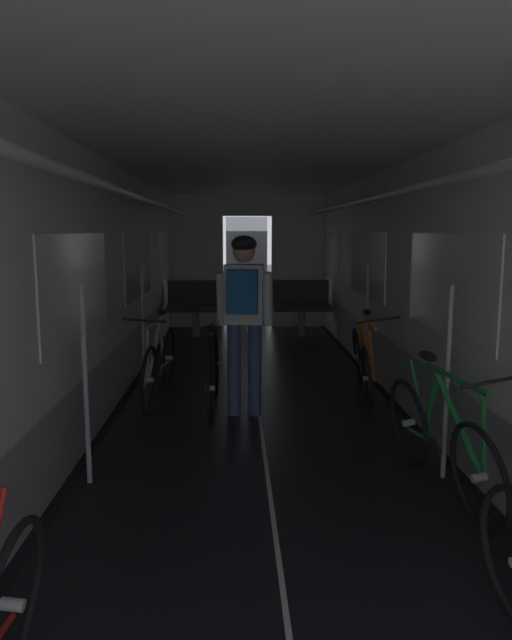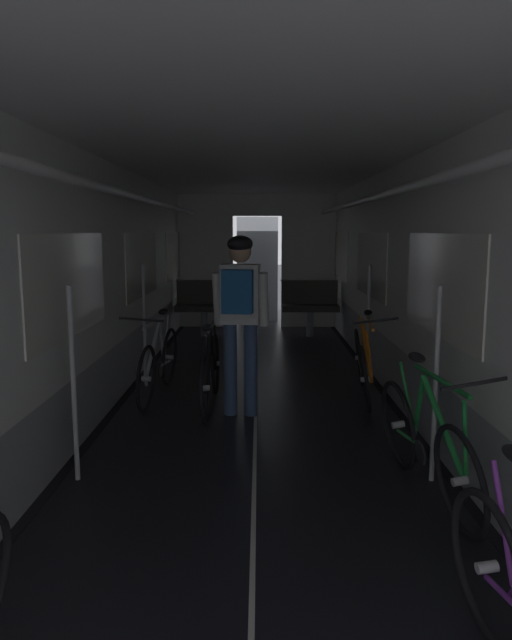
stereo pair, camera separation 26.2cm
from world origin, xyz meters
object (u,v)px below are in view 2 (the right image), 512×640
(bicycle_orange, at_px, (363,363))
(bicycle_silver, at_px, (159,362))
(person_cyclist_aisle, at_px, (240,306))
(bicycle_black_in_aisle, at_px, (210,370))
(bench_seat_far_left, at_px, (204,303))
(bicycle_green, at_px, (426,442))
(bench_seat_far_right, at_px, (310,303))

(bicycle_orange, relative_size, bicycle_silver, 1.00)
(bicycle_orange, height_order, person_cyclist_aisle, person_cyclist_aisle)
(bicycle_orange, height_order, bicycle_black_in_aisle, bicycle_orange)
(bicycle_silver, xyz_separation_m, bicycle_black_in_aisle, (0.58, -0.36, 0.00))
(bench_seat_far_left, height_order, bicycle_orange, bicycle_orange)
(bicycle_black_in_aisle, bearing_deg, bicycle_silver, 148.34)
(person_cyclist_aisle, bearing_deg, bicycle_orange, 25.70)
(bicycle_green, distance_m, bicycle_orange, 2.39)
(bench_seat_far_left, xyz_separation_m, person_cyclist_aisle, (0.76, -4.46, 0.50))
(person_cyclist_aisle, bearing_deg, bench_seat_far_right, 76.82)
(bicycle_orange, relative_size, person_cyclist_aisle, 0.98)
(bicycle_green, relative_size, bicycle_black_in_aisle, 1.00)
(bicycle_green, bearing_deg, bench_seat_far_left, 108.19)
(bench_seat_far_left, bearing_deg, bench_seat_far_right, 0.00)
(bicycle_orange, bearing_deg, person_cyclist_aisle, -154.30)
(bench_seat_far_left, distance_m, bench_seat_far_right, 1.80)
(bench_seat_far_right, height_order, bicycle_orange, bicycle_orange)
(bench_seat_far_left, relative_size, person_cyclist_aisle, 0.57)
(bench_seat_far_left, bearing_deg, bicycle_black_in_aisle, -83.93)
(bench_seat_far_right, distance_m, bicycle_green, 6.24)
(bench_seat_far_left, xyz_separation_m, bicycle_silver, (-0.14, -3.84, -0.18))
(bench_seat_far_left, bearing_deg, bicycle_orange, -62.02)
(bicycle_green, height_order, bicycle_silver, bicycle_green)
(person_cyclist_aisle, bearing_deg, bicycle_black_in_aisle, 139.40)
(bench_seat_far_right, distance_m, bicycle_orange, 3.85)
(bicycle_orange, distance_m, bicycle_black_in_aisle, 1.63)
(bench_seat_far_left, distance_m, bicycle_green, 6.56)
(bench_seat_far_right, distance_m, bicycle_silver, 4.30)
(person_cyclist_aisle, height_order, bicycle_black_in_aisle, person_cyclist_aisle)
(bench_seat_far_left, xyz_separation_m, bicycle_green, (2.05, -6.23, -0.19))
(bicycle_green, xyz_separation_m, person_cyclist_aisle, (-1.29, 1.77, 0.69))
(bicycle_silver, distance_m, bicycle_black_in_aisle, 0.68)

